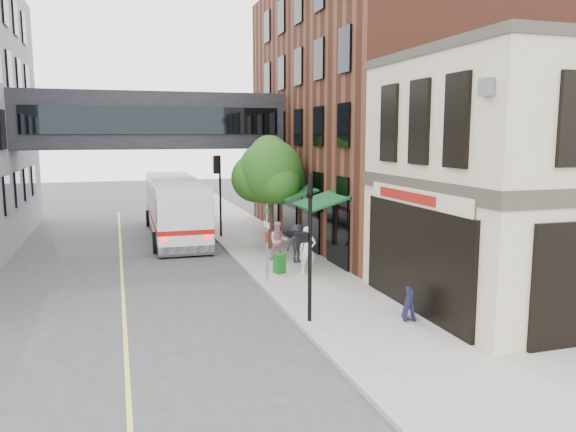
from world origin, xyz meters
TOP-DOWN VIEW (x-y plane):
  - ground at (0.00, 0.00)m, footprint 120.00×120.00m
  - sidewalk_main at (2.00, 14.00)m, footprint 4.00×60.00m
  - corner_building at (8.97, 2.00)m, footprint 10.19×8.12m
  - brick_building at (9.98, 15.00)m, footprint 13.76×18.00m
  - skyway_bridge at (-3.00, 18.00)m, footprint 14.00×3.18m
  - traffic_signal_near at (0.37, 2.00)m, footprint 0.44×0.22m
  - traffic_signal_far at (0.26, 17.00)m, footprint 0.53×0.28m
  - street_sign_pole at (0.39, 7.00)m, footprint 0.08×0.75m
  - street_tree at (2.19, 13.22)m, footprint 3.80×3.20m
  - lane_marking at (-5.00, 10.00)m, footprint 0.12×40.00m
  - bus at (-1.94, 18.62)m, footprint 3.08×12.16m
  - pedestrian_a at (2.28, 7.64)m, footprint 0.78×0.60m
  - pedestrian_b at (1.82, 10.34)m, footprint 0.96×0.81m
  - pedestrian_c at (2.48, 9.60)m, footprint 1.21×0.85m
  - newspaper_box at (1.18, 8.00)m, footprint 0.51×0.49m
  - sandwich_board at (3.37, 1.26)m, footprint 0.52×0.63m

SIDE VIEW (x-z plane):
  - ground at x=0.00m, z-range 0.00..0.00m
  - lane_marking at x=-5.00m, z-range 0.00..0.01m
  - sidewalk_main at x=2.00m, z-range 0.00..0.15m
  - newspaper_box at x=1.18m, z-range 0.15..0.95m
  - sandwich_board at x=3.37m, z-range 0.15..1.12m
  - pedestrian_c at x=2.48m, z-range 0.15..1.85m
  - pedestrian_b at x=1.82m, z-range 0.15..1.90m
  - pedestrian_a at x=2.28m, z-range 0.15..2.07m
  - bus at x=-1.94m, z-range 0.20..3.46m
  - street_sign_pole at x=0.39m, z-range 0.43..3.43m
  - traffic_signal_near at x=0.37m, z-range 0.68..5.28m
  - traffic_signal_far at x=0.26m, z-range 1.09..5.59m
  - street_tree at x=2.19m, z-range 1.11..6.71m
  - corner_building at x=8.97m, z-range -0.01..8.44m
  - skyway_bridge at x=-3.00m, z-range 5.00..8.00m
  - brick_building at x=9.98m, z-range -0.01..13.99m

